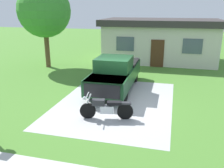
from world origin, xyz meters
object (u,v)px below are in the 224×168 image
(shade_tree, at_px, (44,11))
(neighbor_house, at_px, (160,40))
(pickup_truck, at_px, (116,72))
(motorcycle, at_px, (106,108))

(shade_tree, xyz_separation_m, neighbor_house, (8.18, 4.57, -2.40))
(pickup_truck, relative_size, neighbor_house, 0.59)
(motorcycle, relative_size, pickup_truck, 0.39)
(pickup_truck, xyz_separation_m, neighbor_house, (1.82, 8.51, 0.84))
(motorcycle, xyz_separation_m, neighbor_house, (1.30, 12.42, 1.32))
(motorcycle, bearing_deg, pickup_truck, 97.63)
(shade_tree, height_order, neighbor_house, shade_tree)
(motorcycle, bearing_deg, shade_tree, 131.24)
(shade_tree, bearing_deg, motorcycle, -48.76)
(neighbor_house, bearing_deg, pickup_truck, -102.10)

